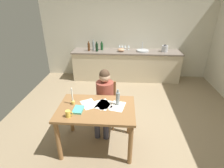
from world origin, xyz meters
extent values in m
cube|color=#937F60|center=(0.00, 0.00, -0.02)|extent=(5.20, 5.20, 0.04)
cube|color=beige|center=(0.00, 2.60, 1.30)|extent=(5.20, 0.12, 2.60)
cube|color=beige|center=(0.00, 2.24, 0.43)|extent=(3.19, 0.60, 0.86)
cube|color=#72665B|center=(0.00, 2.24, 0.88)|extent=(3.23, 0.64, 0.04)
cube|color=olive|center=(-0.48, -0.65, 0.75)|extent=(1.20, 0.80, 0.04)
cylinder|color=olive|center=(-1.02, -0.99, 0.37)|extent=(0.07, 0.07, 0.73)
cylinder|color=olive|center=(0.06, -0.99, 0.37)|extent=(0.07, 0.07, 0.73)
cylinder|color=olive|center=(-1.02, -0.30, 0.37)|extent=(0.07, 0.07, 0.73)
cylinder|color=olive|center=(0.06, -0.30, 0.37)|extent=(0.07, 0.07, 0.73)
cube|color=olive|center=(-0.40, -0.06, 0.47)|extent=(0.43, 0.43, 0.04)
cube|color=olive|center=(-0.39, 0.12, 0.68)|extent=(0.36, 0.06, 0.40)
cylinder|color=olive|center=(-0.59, -0.22, 0.23)|extent=(0.04, 0.04, 0.46)
cylinder|color=olive|center=(-0.25, -0.25, 0.23)|extent=(0.04, 0.04, 0.46)
cylinder|color=olive|center=(-0.56, 0.12, 0.23)|extent=(0.04, 0.04, 0.46)
cylinder|color=olive|center=(-0.22, 0.09, 0.23)|extent=(0.04, 0.04, 0.46)
cylinder|color=brown|center=(-0.40, -0.08, 0.70)|extent=(0.34, 0.34, 0.50)
sphere|color=#D8AD8C|center=(-0.40, -0.08, 1.06)|extent=(0.20, 0.20, 0.20)
sphere|color=#473323|center=(-0.40, -0.08, 1.10)|extent=(0.19, 0.19, 0.19)
cylinder|color=#383847|center=(-0.50, -0.27, 0.45)|extent=(0.16, 0.39, 0.13)
cylinder|color=#383847|center=(-0.51, -0.46, 0.23)|extent=(0.10, 0.10, 0.45)
cylinder|color=#383847|center=(-0.34, -0.28, 0.45)|extent=(0.16, 0.39, 0.13)
cylinder|color=#383847|center=(-0.36, -0.47, 0.23)|extent=(0.10, 0.10, 0.45)
cylinder|color=#F2CC4C|center=(-0.85, -0.91, 0.82)|extent=(0.07, 0.07, 0.10)
torus|color=#F2CC4C|center=(-0.81, -0.91, 0.83)|extent=(0.07, 0.01, 0.07)
cylinder|color=gold|center=(-0.87, -0.56, 0.80)|extent=(0.06, 0.06, 0.05)
cylinder|color=white|center=(-0.87, -0.56, 0.94)|extent=(0.02, 0.02, 0.24)
cube|color=#4CAAA3|center=(-0.74, -0.74, 0.79)|extent=(0.15, 0.22, 0.03)
cube|color=white|center=(-0.38, -0.55, 0.77)|extent=(0.29, 0.35, 0.00)
cube|color=white|center=(-0.38, -0.54, 0.77)|extent=(0.33, 0.36, 0.00)
cube|color=white|center=(-0.62, -0.55, 0.77)|extent=(0.33, 0.36, 0.00)
cube|color=white|center=(-0.15, -0.58, 0.77)|extent=(0.27, 0.34, 0.00)
cylinder|color=#8C999E|center=(-0.15, -0.53, 0.88)|extent=(0.06, 0.06, 0.22)
cylinder|color=#8C999E|center=(-0.15, -0.53, 1.02)|extent=(0.03, 0.03, 0.05)
cylinder|color=#B2B7BC|center=(0.48, 2.24, 0.92)|extent=(0.36, 0.36, 0.04)
cylinder|color=silver|center=(0.48, 2.40, 1.02)|extent=(0.02, 0.02, 0.24)
cylinder|color=#593319|center=(-1.12, 2.19, 1.01)|extent=(0.07, 0.07, 0.23)
cylinder|color=#593319|center=(-1.12, 2.19, 1.15)|extent=(0.03, 0.03, 0.06)
cylinder|color=#8C999E|center=(-0.99, 2.28, 1.03)|extent=(0.06, 0.06, 0.25)
cylinder|color=#8C999E|center=(-0.99, 2.28, 1.19)|extent=(0.03, 0.03, 0.06)
cylinder|color=black|center=(-0.88, 2.16, 1.01)|extent=(0.08, 0.08, 0.23)
cylinder|color=black|center=(-0.88, 2.16, 1.15)|extent=(0.04, 0.04, 0.06)
cylinder|color=#194C23|center=(-0.75, 2.33, 1.00)|extent=(0.08, 0.08, 0.20)
cylinder|color=#194C23|center=(-0.75, 2.33, 1.13)|extent=(0.04, 0.04, 0.05)
ellipsoid|color=tan|center=(-0.16, 2.19, 0.95)|extent=(0.21, 0.21, 0.09)
cylinder|color=#B7BABF|center=(1.12, 2.24, 0.99)|extent=(0.18, 0.18, 0.18)
cone|color=#262628|center=(1.12, 2.24, 1.10)|extent=(0.11, 0.11, 0.04)
cylinder|color=silver|center=(0.06, 2.39, 0.90)|extent=(0.06, 0.06, 0.00)
cylinder|color=silver|center=(0.06, 2.39, 0.94)|extent=(0.01, 0.01, 0.07)
cone|color=silver|center=(0.06, 2.39, 1.01)|extent=(0.07, 0.07, 0.08)
cylinder|color=silver|center=(-0.05, 2.39, 0.90)|extent=(0.06, 0.06, 0.00)
cylinder|color=silver|center=(-0.05, 2.39, 0.94)|extent=(0.01, 0.01, 0.07)
cone|color=silver|center=(-0.05, 2.39, 1.01)|extent=(0.07, 0.07, 0.08)
cylinder|color=silver|center=(-0.13, 2.39, 0.90)|extent=(0.06, 0.06, 0.00)
cylinder|color=silver|center=(-0.13, 2.39, 0.94)|extent=(0.01, 0.01, 0.07)
cone|color=silver|center=(-0.13, 2.39, 1.01)|extent=(0.07, 0.07, 0.08)
cylinder|color=silver|center=(-0.21, 2.39, 0.90)|extent=(0.06, 0.06, 0.00)
cylinder|color=silver|center=(-0.21, 2.39, 0.94)|extent=(0.01, 0.01, 0.07)
cone|color=silver|center=(-0.21, 2.39, 1.01)|extent=(0.07, 0.07, 0.08)
camera|label=1|loc=(-0.08, -2.94, 2.31)|focal=28.27mm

